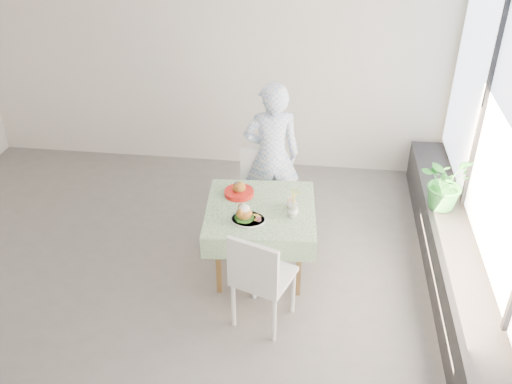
# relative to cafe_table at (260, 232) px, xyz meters

# --- Properties ---
(floor) EXTENTS (6.00, 6.00, 0.00)m
(floor) POSITION_rel_cafe_table_xyz_m (-0.92, -0.27, -0.46)
(floor) COLOR #5A5856
(floor) RESTS_ON ground
(wall_back) EXTENTS (6.00, 0.02, 2.80)m
(wall_back) POSITION_rel_cafe_table_xyz_m (-0.92, 2.23, 0.94)
(wall_back) COLOR silver
(wall_back) RESTS_ON ground
(wall_front) EXTENTS (6.00, 0.02, 2.80)m
(wall_front) POSITION_rel_cafe_table_xyz_m (-0.92, -2.77, 0.94)
(wall_front) COLOR silver
(wall_front) RESTS_ON ground
(wall_right) EXTENTS (0.02, 5.00, 2.80)m
(wall_right) POSITION_rel_cafe_table_xyz_m (2.08, -0.27, 0.94)
(wall_right) COLOR silver
(wall_right) RESTS_ON ground
(window_pane) EXTENTS (0.01, 4.80, 2.18)m
(window_pane) POSITION_rel_cafe_table_xyz_m (2.05, -0.27, 1.19)
(window_pane) COLOR #D1E0F9
(window_pane) RESTS_ON ground
(window_ledge) EXTENTS (0.40, 4.80, 0.50)m
(window_ledge) POSITION_rel_cafe_table_xyz_m (1.88, -0.27, -0.21)
(window_ledge) COLOR black
(window_ledge) RESTS_ON ground
(cafe_table) EXTENTS (1.12, 1.12, 0.74)m
(cafe_table) POSITION_rel_cafe_table_xyz_m (0.00, 0.00, 0.00)
(cafe_table) COLOR brown
(cafe_table) RESTS_ON ground
(chair_far) EXTENTS (0.44, 0.44, 0.92)m
(chair_far) POSITION_rel_cafe_table_xyz_m (-0.11, 0.68, -0.18)
(chair_far) COLOR white
(chair_far) RESTS_ON ground
(chair_near) EXTENTS (0.60, 0.60, 1.00)m
(chair_near) POSITION_rel_cafe_table_xyz_m (0.11, -0.73, -0.15)
(chair_near) COLOR white
(chair_near) RESTS_ON ground
(diner) EXTENTS (0.69, 0.53, 1.70)m
(diner) POSITION_rel_cafe_table_xyz_m (0.02, 0.87, 0.39)
(diner) COLOR #8CAEE0
(diner) RESTS_ON ground
(main_dish) EXTENTS (0.32, 0.32, 0.17)m
(main_dish) POSITION_rel_cafe_table_xyz_m (-0.11, -0.22, 0.34)
(main_dish) COLOR white
(main_dish) RESTS_ON cafe_table
(juice_cup_orange) EXTENTS (0.09, 0.09, 0.25)m
(juice_cup_orange) POSITION_rel_cafe_table_xyz_m (0.29, 0.04, 0.34)
(juice_cup_orange) COLOR white
(juice_cup_orange) RESTS_ON cafe_table
(juice_cup_lemonade) EXTENTS (0.11, 0.11, 0.30)m
(juice_cup_lemonade) POSITION_rel_cafe_table_xyz_m (0.32, -0.09, 0.35)
(juice_cup_lemonade) COLOR white
(juice_cup_lemonade) RESTS_ON cafe_table
(second_dish) EXTENTS (0.30, 0.30, 0.14)m
(second_dish) POSITION_rel_cafe_table_xyz_m (-0.24, 0.21, 0.32)
(second_dish) COLOR #B71812
(second_dish) RESTS_ON cafe_table
(potted_plant) EXTENTS (0.70, 0.70, 0.59)m
(potted_plant) POSITION_rel_cafe_table_xyz_m (1.83, 0.64, 0.33)
(potted_plant) COLOR #287935
(potted_plant) RESTS_ON window_ledge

